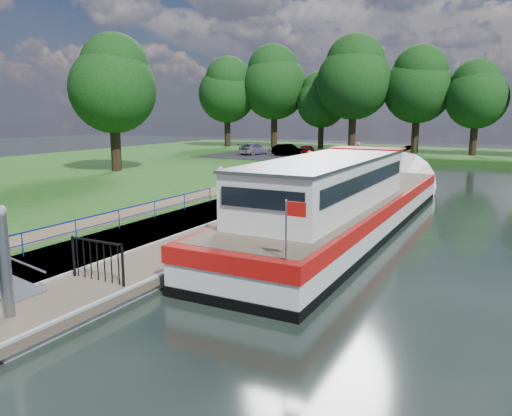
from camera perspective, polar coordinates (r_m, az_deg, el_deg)
The scene contains 15 objects.
ground at distance 13.17m, azimuth -24.37°, elevation -12.05°, with size 160.00×160.00×0.00m, color black.
riverbank at distance 35.92m, azimuth -23.37°, elevation 2.68°, with size 32.00×90.00×0.78m, color #1D4B15.
bank_edge at distance 25.87m, azimuth -1.26°, elevation 0.74°, with size 1.10×90.00×0.78m, color #473D2D.
footpath at distance 21.27m, azimuth -14.91°, elevation -0.69°, with size 1.60×40.00×0.05m, color brown.
carpark at distance 49.99m, azimuth 3.11°, elevation 6.07°, with size 14.00×12.00×0.06m, color black.
blue_fence at distance 16.63m, azimuth -22.46°, elevation -2.50°, with size 0.04×18.04×0.72m.
pontoon at distance 23.01m, azimuth 1.88°, elevation -1.05°, with size 2.50×30.00×0.56m.
mooring_piles at distance 22.81m, azimuth 1.89°, elevation 1.65°, with size 0.30×27.30×3.55m.
gate_panel at distance 14.15m, azimuth -17.71°, elevation -5.10°, with size 1.85×0.05×1.15m.
barge at distance 21.87m, azimuth 10.81°, elevation 0.56°, with size 4.36×21.15×4.78m.
horizon_trees at distance 57.18m, azimuth 16.70°, elevation 13.40°, with size 54.38×10.03×12.87m.
bank_tree_a at distance 37.67m, azimuth -15.99°, elevation 13.61°, with size 6.12×6.12×9.72m.
car_a at distance 48.24m, azimuth 5.68°, elevation 6.54°, with size 1.27×3.16×1.08m, color #999999.
car_b at distance 48.16m, azimuth 3.63°, elevation 6.60°, with size 1.22×3.49×1.15m, color #999999.
car_c at distance 50.33m, azimuth -0.11°, elevation 6.78°, with size 1.54×3.79×1.10m, color #999999.
Camera 1 is at (9.84, -7.26, 4.89)m, focal length 35.00 mm.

